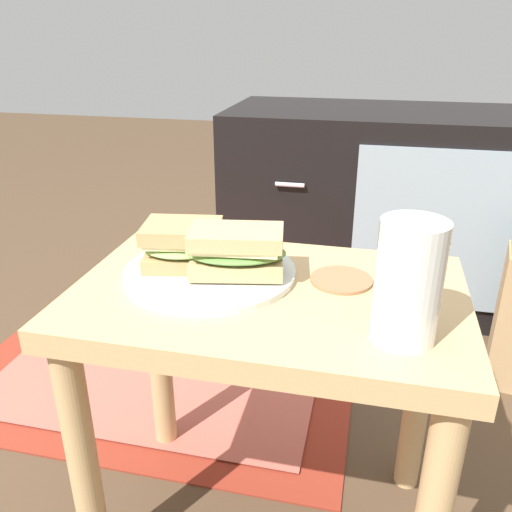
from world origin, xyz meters
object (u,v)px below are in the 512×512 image
object	(u,v)px
plate	(210,272)
sandwich_back	(236,251)
sandwich_front	(182,245)
coaster	(341,280)
tv_cabinet	(386,206)
beer_glass	(408,283)

from	to	relation	value
plate	sandwich_back	bearing A→B (deg)	-8.58
plate	sandwich_front	distance (m)	0.06
plate	coaster	xyz separation A→B (m)	(0.20, 0.02, -0.00)
tv_cabinet	sandwich_back	world-z (taller)	tv_cabinet
sandwich_back	coaster	xyz separation A→B (m)	(0.15, 0.03, -0.04)
tv_cabinet	beer_glass	world-z (taller)	beer_glass
beer_glass	coaster	bearing A→B (deg)	121.14
sandwich_front	sandwich_back	bearing A→B (deg)	-8.58
sandwich_back	beer_glass	xyz separation A→B (m)	(0.23, -0.11, 0.03)
sandwich_front	beer_glass	xyz separation A→B (m)	(0.32, -0.12, 0.03)
sandwich_back	coaster	world-z (taller)	sandwich_back
tv_cabinet	plate	bearing A→B (deg)	-106.41
tv_cabinet	beer_glass	size ratio (longest dim) A/B	6.40
sandwich_back	plate	bearing A→B (deg)	171.42
sandwich_front	sandwich_back	xyz separation A→B (m)	(0.09, -0.01, 0.00)
beer_glass	coaster	world-z (taller)	beer_glass
tv_cabinet	sandwich_front	bearing A→B (deg)	-109.02
sandwich_front	coaster	bearing A→B (deg)	3.73
plate	sandwich_front	xyz separation A→B (m)	(-0.04, 0.01, 0.04)
plate	coaster	bearing A→B (deg)	6.48
beer_glass	plate	bearing A→B (deg)	157.52
tv_cabinet	sandwich_back	xyz separation A→B (m)	(-0.23, -0.93, 0.22)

